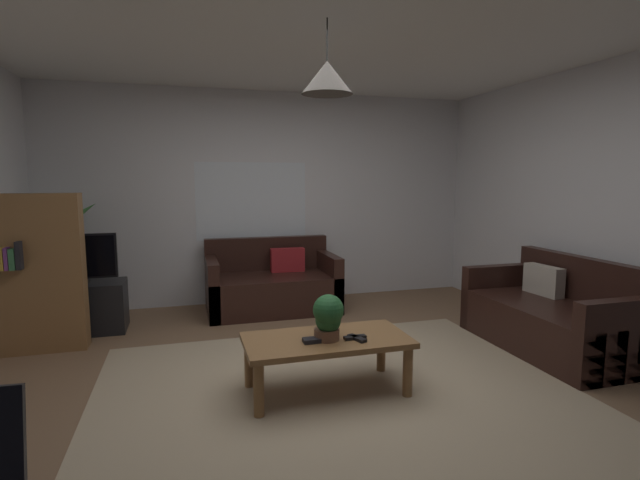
{
  "coord_description": "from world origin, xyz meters",
  "views": [
    {
      "loc": [
        -1.02,
        -3.24,
        1.53
      ],
      "look_at": [
        0.0,
        0.3,
        1.05
      ],
      "focal_mm": 26.69,
      "sensor_mm": 36.0,
      "label": 1
    }
  ],
  "objects_px": {
    "remote_on_table_0": "(355,337)",
    "potted_palm_corner": "(68,267)",
    "couch_under_window": "(272,287)",
    "potted_plant_on_table": "(328,317)",
    "book_on_table_0": "(313,340)",
    "tv_stand": "(78,308)",
    "tv": "(74,259)",
    "remote_on_table_1": "(357,338)",
    "coffee_table": "(327,346)",
    "bookshelf_corner": "(40,273)",
    "couch_right_side": "(553,319)",
    "pendant_lamp": "(327,77)"
  },
  "relations": [
    {
      "from": "couch_under_window",
      "to": "remote_on_table_0",
      "type": "xyz_separation_m",
      "value": [
        0.17,
        -2.31,
        0.14
      ]
    },
    {
      "from": "remote_on_table_1",
      "to": "pendant_lamp",
      "type": "height_order",
      "value": "pendant_lamp"
    },
    {
      "from": "pendant_lamp",
      "to": "tv_stand",
      "type": "bearing_deg",
      "value": 135.66
    },
    {
      "from": "remote_on_table_1",
      "to": "tv_stand",
      "type": "relative_size",
      "value": 0.18
    },
    {
      "from": "potted_plant_on_table",
      "to": "bookshelf_corner",
      "type": "height_order",
      "value": "bookshelf_corner"
    },
    {
      "from": "book_on_table_0",
      "to": "potted_plant_on_table",
      "type": "height_order",
      "value": "potted_plant_on_table"
    },
    {
      "from": "couch_under_window",
      "to": "couch_right_side",
      "type": "distance_m",
      "value": 2.94
    },
    {
      "from": "book_on_table_0",
      "to": "tv_stand",
      "type": "relative_size",
      "value": 0.16
    },
    {
      "from": "couch_right_side",
      "to": "remote_on_table_0",
      "type": "relative_size",
      "value": 9.74
    },
    {
      "from": "tv_stand",
      "to": "bookshelf_corner",
      "type": "relative_size",
      "value": 0.64
    },
    {
      "from": "remote_on_table_1",
      "to": "bookshelf_corner",
      "type": "relative_size",
      "value": 0.11
    },
    {
      "from": "coffee_table",
      "to": "tv_stand",
      "type": "distance_m",
      "value": 2.79
    },
    {
      "from": "remote_on_table_1",
      "to": "pendant_lamp",
      "type": "relative_size",
      "value": 0.33
    },
    {
      "from": "couch_right_side",
      "to": "potted_plant_on_table",
      "type": "xyz_separation_m",
      "value": [
        -2.21,
        -0.33,
        0.3
      ]
    },
    {
      "from": "couch_right_side",
      "to": "potted_palm_corner",
      "type": "bearing_deg",
      "value": -116.76
    },
    {
      "from": "book_on_table_0",
      "to": "tv_stand",
      "type": "distance_m",
      "value": 2.76
    },
    {
      "from": "couch_right_side",
      "to": "tv",
      "type": "relative_size",
      "value": 1.98
    },
    {
      "from": "potted_palm_corner",
      "to": "tv_stand",
      "type": "bearing_deg",
      "value": -71.8
    },
    {
      "from": "tv_stand",
      "to": "tv",
      "type": "bearing_deg",
      "value": -90.0
    },
    {
      "from": "pendant_lamp",
      "to": "coffee_table",
      "type": "bearing_deg",
      "value": -90.0
    },
    {
      "from": "tv_stand",
      "to": "couch_under_window",
      "type": "bearing_deg",
      "value": 7.85
    },
    {
      "from": "book_on_table_0",
      "to": "potted_palm_corner",
      "type": "distance_m",
      "value": 3.27
    },
    {
      "from": "couch_under_window",
      "to": "potted_plant_on_table",
      "type": "bearing_deg",
      "value": -90.44
    },
    {
      "from": "coffee_table",
      "to": "pendant_lamp",
      "type": "distance_m",
      "value": 1.85
    },
    {
      "from": "couch_right_side",
      "to": "remote_on_table_0",
      "type": "bearing_deg",
      "value": -80.14
    },
    {
      "from": "tv_stand",
      "to": "tv",
      "type": "height_order",
      "value": "tv"
    },
    {
      "from": "bookshelf_corner",
      "to": "coffee_table",
      "type": "bearing_deg",
      "value": -34.26
    },
    {
      "from": "couch_right_side",
      "to": "potted_palm_corner",
      "type": "distance_m",
      "value": 4.91
    },
    {
      "from": "tv_stand",
      "to": "remote_on_table_0",
      "type": "bearing_deg",
      "value": -42.98
    },
    {
      "from": "tv",
      "to": "bookshelf_corner",
      "type": "xyz_separation_m",
      "value": [
        -0.19,
        -0.44,
        -0.05
      ]
    },
    {
      "from": "book_on_table_0",
      "to": "bookshelf_corner",
      "type": "height_order",
      "value": "bookshelf_corner"
    },
    {
      "from": "remote_on_table_1",
      "to": "remote_on_table_0",
      "type": "bearing_deg",
      "value": 86.25
    },
    {
      "from": "potted_plant_on_table",
      "to": "pendant_lamp",
      "type": "relative_size",
      "value": 0.68
    },
    {
      "from": "remote_on_table_1",
      "to": "potted_palm_corner",
      "type": "distance_m",
      "value": 3.5
    },
    {
      "from": "potted_palm_corner",
      "to": "bookshelf_corner",
      "type": "distance_m",
      "value": 1.0
    },
    {
      "from": "couch_under_window",
      "to": "potted_plant_on_table",
      "type": "relative_size",
      "value": 4.49
    },
    {
      "from": "book_on_table_0",
      "to": "bookshelf_corner",
      "type": "distance_m",
      "value": 2.6
    },
    {
      "from": "coffee_table",
      "to": "bookshelf_corner",
      "type": "distance_m",
      "value": 2.66
    },
    {
      "from": "coffee_table",
      "to": "potted_palm_corner",
      "type": "bearing_deg",
      "value": 131.19
    },
    {
      "from": "remote_on_table_0",
      "to": "potted_palm_corner",
      "type": "distance_m",
      "value": 3.48
    },
    {
      "from": "coffee_table",
      "to": "potted_plant_on_table",
      "type": "relative_size",
      "value": 3.56
    },
    {
      "from": "coffee_table",
      "to": "remote_on_table_1",
      "type": "xyz_separation_m",
      "value": [
        0.19,
        -0.1,
        0.07
      ]
    },
    {
      "from": "potted_plant_on_table",
      "to": "bookshelf_corner",
      "type": "relative_size",
      "value": 0.24
    },
    {
      "from": "book_on_table_0",
      "to": "potted_plant_on_table",
      "type": "relative_size",
      "value": 0.44
    },
    {
      "from": "coffee_table",
      "to": "potted_plant_on_table",
      "type": "xyz_separation_m",
      "value": [
        -0.01,
        -0.06,
        0.23
      ]
    },
    {
      "from": "book_on_table_0",
      "to": "bookshelf_corner",
      "type": "relative_size",
      "value": 0.1
    },
    {
      "from": "tv",
      "to": "pendant_lamp",
      "type": "relative_size",
      "value": 1.62
    },
    {
      "from": "couch_right_side",
      "to": "coffee_table",
      "type": "xyz_separation_m",
      "value": [
        -2.21,
        -0.27,
        0.07
      ]
    },
    {
      "from": "book_on_table_0",
      "to": "remote_on_table_0",
      "type": "xyz_separation_m",
      "value": [
        0.3,
        -0.01,
        -0.0
      ]
    },
    {
      "from": "couch_right_side",
      "to": "pendant_lamp",
      "type": "height_order",
      "value": "pendant_lamp"
    }
  ]
}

